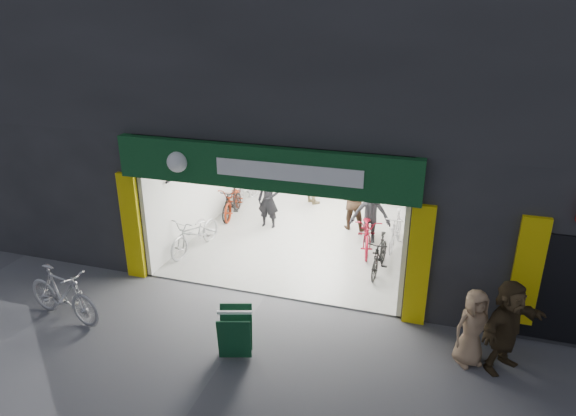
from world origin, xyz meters
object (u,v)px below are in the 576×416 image
at_px(bike_right_front, 380,255).
at_px(bike_left_front, 195,233).
at_px(parked_bike, 63,294).
at_px(pedestrian_near, 473,328).
at_px(sandwich_board, 235,332).

bearing_deg(bike_right_front, bike_left_front, -172.35).
height_order(parked_bike, pedestrian_near, pedestrian_near).
relative_size(parked_bike, sandwich_board, 2.11).
distance_m(bike_right_front, pedestrian_near, 3.54).
bearing_deg(pedestrian_near, sandwich_board, 162.14).
relative_size(parked_bike, pedestrian_near, 1.31).
relative_size(bike_right_front, pedestrian_near, 1.06).
bearing_deg(parked_bike, pedestrian_near, -71.55).
bearing_deg(bike_left_front, parked_bike, -96.83).
bearing_deg(pedestrian_near, parked_bike, 154.75).
distance_m(parked_bike, sandwich_board, 3.84).
relative_size(bike_right_front, parked_bike, 0.81).
xyz_separation_m(parked_bike, pedestrian_near, (7.98, 1.01, 0.16)).
xyz_separation_m(bike_right_front, pedestrian_near, (2.04, -2.89, 0.27)).
bearing_deg(bike_left_front, bike_right_front, 13.89).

